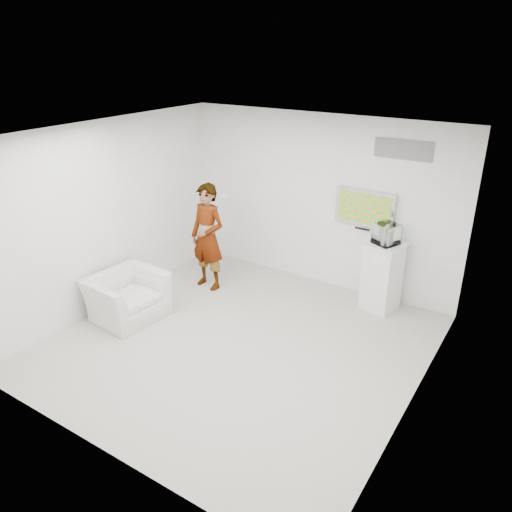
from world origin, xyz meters
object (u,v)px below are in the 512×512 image
armchair (127,296)px  pedestal (382,276)px  floor_uplight (391,296)px  person (208,237)px  tv (365,208)px

armchair → pedestal: bearing=-47.7°
pedestal → floor_uplight: (0.12, 0.23, -0.42)m
person → floor_uplight: size_ratio=6.28×
pedestal → tv: bearing=147.2°
tv → armchair: (-2.77, -2.76, -1.19)m
tv → floor_uplight: tv is taller
tv → floor_uplight: (0.62, -0.10, -1.40)m
tv → pedestal: 1.15m
person → pedestal: size_ratio=1.65×
armchair → pedestal: size_ratio=0.97×
tv → pedestal: size_ratio=0.88×
pedestal → armchair: bearing=-143.3°
armchair → pedestal: 4.08m
person → pedestal: bearing=22.2°
tv → pedestal: tv is taller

